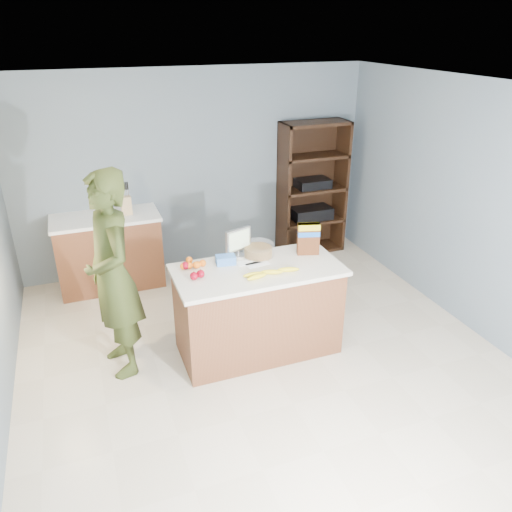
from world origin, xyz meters
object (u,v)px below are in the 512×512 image
object	(u,v)px
tv	(238,241)
cereal_box	(308,237)
person	(113,276)
shelving_unit	(311,190)
counter_peninsula	(258,313)

from	to	relation	value
tv	cereal_box	bearing A→B (deg)	-16.66
cereal_box	person	bearing A→B (deg)	177.43
shelving_unit	cereal_box	world-z (taller)	shelving_unit
counter_peninsula	tv	world-z (taller)	tv
shelving_unit	cereal_box	xyz separation A→B (m)	(-0.98, -1.93, 0.22)
counter_peninsula	shelving_unit	world-z (taller)	shelving_unit
cereal_box	shelving_unit	bearing A→B (deg)	62.98
tv	shelving_unit	bearing A→B (deg)	46.75
counter_peninsula	person	world-z (taller)	person
counter_peninsula	cereal_box	xyz separation A→B (m)	(0.57, 0.12, 0.67)
tv	cereal_box	world-z (taller)	cereal_box
counter_peninsula	cereal_box	size ratio (longest dim) A/B	4.92
shelving_unit	tv	world-z (taller)	shelving_unit
shelving_unit	cereal_box	size ratio (longest dim) A/B	5.68
counter_peninsula	shelving_unit	bearing A→B (deg)	52.89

